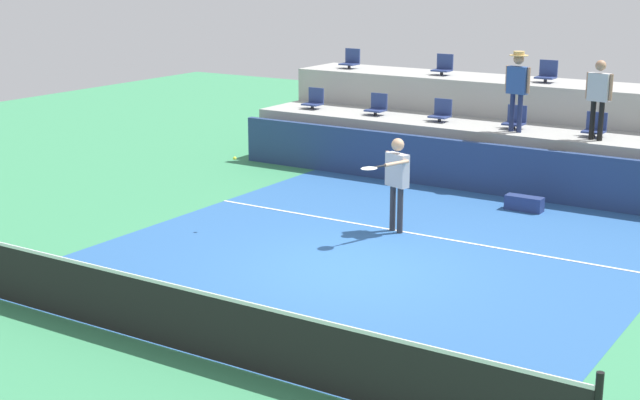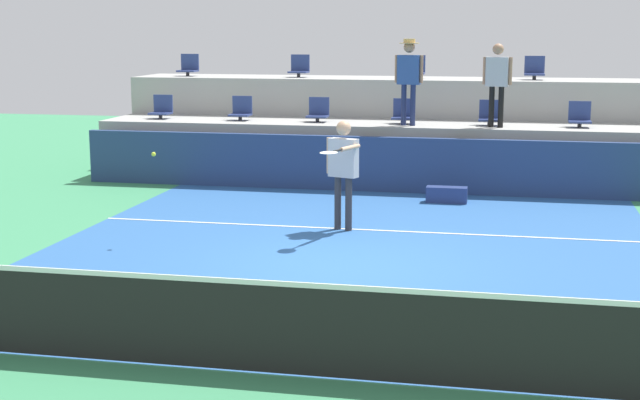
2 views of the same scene
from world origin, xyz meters
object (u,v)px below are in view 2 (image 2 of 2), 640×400
object	(u,v)px
stadium_chair_lower_far_left	(162,109)
stadium_chair_upper_right	(534,70)
stadium_chair_lower_left	(241,110)
spectator_with_hat	(409,72)
stadium_chair_upper_left	(299,68)
stadium_chair_upper_center	(415,69)
equipment_bag	(447,195)
tennis_ball	(154,154)
stadium_chair_lower_mid_right	(490,115)
stadium_chair_upper_far_left	(189,67)
spectator_in_grey	(497,77)
stadium_chair_lower_center	(403,113)
stadium_chair_lower_mid_left	(318,112)
tennis_player	(343,163)
stadium_chair_lower_right	(580,117)

from	to	relation	value
stadium_chair_lower_far_left	stadium_chair_upper_right	bearing A→B (deg)	12.58
stadium_chair_lower_left	spectator_with_hat	bearing A→B (deg)	-5.94
stadium_chair_upper_left	stadium_chair_lower_left	bearing A→B (deg)	-116.29
stadium_chair_upper_center	equipment_bag	size ratio (longest dim) A/B	0.68
stadium_chair_lower_left	spectator_with_hat	xyz separation A→B (m)	(3.69, -0.38, 0.87)
stadium_chair_lower_left	stadium_chair_upper_right	world-z (taller)	stadium_chair_upper_right
tennis_ball	equipment_bag	xyz separation A→B (m)	(4.11, 4.18, -1.21)
stadium_chair_lower_mid_right	stadium_chair_upper_center	size ratio (longest dim) A/B	1.00
stadium_chair_lower_far_left	stadium_chair_upper_far_left	world-z (taller)	stadium_chair_upper_far_left
stadium_chair_lower_left	spectator_in_grey	distance (m)	5.53
stadium_chair_lower_center	stadium_chair_upper_far_left	bearing A→B (deg)	161.47
stadium_chair_lower_left	tennis_ball	world-z (taller)	stadium_chair_lower_left
stadium_chair_lower_mid_right	stadium_chair_lower_mid_left	bearing A→B (deg)	180.00
stadium_chair_lower_far_left	tennis_player	distance (m)	7.02
stadium_chair_lower_mid_left	stadium_chair_lower_center	distance (m)	1.83
stadium_chair_lower_mid_left	spectator_in_grey	bearing A→B (deg)	-5.85
stadium_chair_lower_far_left	stadium_chair_lower_left	distance (m)	1.83
stadium_chair_lower_right	tennis_player	world-z (taller)	tennis_player
stadium_chair_upper_center	spectator_with_hat	distance (m)	2.19
stadium_chair_lower_left	stadium_chair_lower_mid_left	bearing A→B (deg)	0.00
equipment_bag	stadium_chair_lower_far_left	bearing A→B (deg)	161.48
stadium_chair_upper_left	stadium_chair_lower_center	bearing A→B (deg)	-34.15
equipment_bag	spectator_with_hat	bearing A→B (deg)	117.96
equipment_bag	stadium_chair_upper_far_left	bearing A→B (deg)	148.45
stadium_chair_lower_center	tennis_player	world-z (taller)	tennis_player
stadium_chair_upper_far_left	tennis_player	size ratio (longest dim) A/B	0.29
stadium_chair_upper_center	tennis_ball	world-z (taller)	stadium_chair_upper_center
spectator_in_grey	equipment_bag	bearing A→B (deg)	-114.91
stadium_chair_upper_far_left	tennis_player	xyz separation A→B (m)	(4.98, -6.73, -1.22)
stadium_chair_upper_far_left	stadium_chair_upper_center	xyz separation A→B (m)	(5.42, 0.00, 0.00)
stadium_chair_lower_center	stadium_chair_lower_right	size ratio (longest dim) A/B	1.00
stadium_chair_lower_mid_left	stadium_chair_lower_right	distance (m)	5.40
stadium_chair_upper_far_left	stadium_chair_upper_left	bearing A→B (deg)	0.00
stadium_chair_lower_far_left	stadium_chair_upper_left	xyz separation A→B (m)	(2.72, 1.80, 0.85)
stadium_chair_lower_mid_right	stadium_chair_lower_right	xyz separation A→B (m)	(1.79, 0.00, 0.00)
stadium_chair_lower_center	tennis_ball	size ratio (longest dim) A/B	7.65
stadium_chair_lower_center	stadium_chair_lower_mid_right	size ratio (longest dim) A/B	1.00
stadium_chair_lower_mid_left	tennis_ball	world-z (taller)	stadium_chair_lower_mid_left
stadium_chair_upper_right	stadium_chair_lower_left	bearing A→B (deg)	-163.89
tennis_player	tennis_ball	world-z (taller)	tennis_player
stadium_chair_lower_mid_left	equipment_bag	bearing A→B (deg)	-36.61
stadium_chair_lower_mid_right	stadium_chair_upper_right	xyz separation A→B (m)	(0.90, 1.80, 0.85)
stadium_chair_lower_right	stadium_chair_upper_right	bearing A→B (deg)	116.23
stadium_chair_lower_mid_right	stadium_chair_upper_left	size ratio (longest dim) A/B	1.00
tennis_ball	stadium_chair_upper_center	bearing A→B (deg)	69.41
stadium_chair_upper_center	equipment_bag	bearing A→B (deg)	-75.25
tennis_player	spectator_in_grey	world-z (taller)	spectator_in_grey
stadium_chair_lower_center	stadium_chair_upper_center	size ratio (longest dim) A/B	1.00
stadium_chair_lower_right	stadium_chair_upper_far_left	distance (m)	9.17
stadium_chair_upper_far_left	stadium_chair_upper_center	distance (m)	5.42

